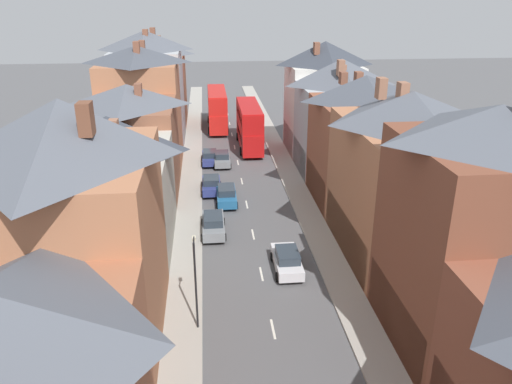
{
  "coord_description": "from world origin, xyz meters",
  "views": [
    {
      "loc": [
        -3.31,
        -11.18,
        17.82
      ],
      "look_at": [
        0.82,
        29.75,
        1.28
      ],
      "focal_mm": 35.0,
      "sensor_mm": 36.0,
      "label": 1
    }
  ],
  "objects_px": {
    "car_parked_left_a": "(287,260)",
    "double_decker_bus_mid_street": "(249,125)",
    "double_decker_bus_lead": "(217,108)",
    "car_mid_white": "(210,157)",
    "car_mid_black": "(226,195)",
    "street_lamp": "(195,278)",
    "car_near_silver": "(211,185)",
    "car_parked_left_b": "(213,224)",
    "car_near_blue": "(222,159)"
  },
  "relations": [
    {
      "from": "car_near_blue",
      "to": "car_parked_left_b",
      "type": "relative_size",
      "value": 0.87
    },
    {
      "from": "car_near_blue",
      "to": "car_mid_black",
      "type": "height_order",
      "value": "car_mid_black"
    },
    {
      "from": "double_decker_bus_mid_street",
      "to": "car_parked_left_a",
      "type": "height_order",
      "value": "double_decker_bus_mid_street"
    },
    {
      "from": "car_near_silver",
      "to": "car_mid_black",
      "type": "bearing_deg",
      "value": -64.62
    },
    {
      "from": "double_decker_bus_mid_street",
      "to": "car_parked_left_a",
      "type": "xyz_separation_m",
      "value": [
        0.01,
        -29.3,
        -2.02
      ]
    },
    {
      "from": "double_decker_bus_lead",
      "to": "car_near_blue",
      "type": "height_order",
      "value": "double_decker_bus_lead"
    },
    {
      "from": "car_near_silver",
      "to": "car_parked_left_b",
      "type": "relative_size",
      "value": 0.88
    },
    {
      "from": "double_decker_bus_mid_street",
      "to": "car_near_silver",
      "type": "relative_size",
      "value": 2.66
    },
    {
      "from": "car_mid_black",
      "to": "car_mid_white",
      "type": "relative_size",
      "value": 1.1
    },
    {
      "from": "double_decker_bus_lead",
      "to": "street_lamp",
      "type": "height_order",
      "value": "street_lamp"
    },
    {
      "from": "car_parked_left_a",
      "to": "car_mid_white",
      "type": "xyz_separation_m",
      "value": [
        -4.9,
        23.45,
        -0.0
      ]
    },
    {
      "from": "double_decker_bus_lead",
      "to": "car_mid_white",
      "type": "distance_m",
      "value": 15.83
    },
    {
      "from": "car_mid_black",
      "to": "street_lamp",
      "type": "distance_m",
      "value": 18.21
    },
    {
      "from": "car_near_blue",
      "to": "car_near_silver",
      "type": "bearing_deg",
      "value": -99.37
    },
    {
      "from": "car_parked_left_a",
      "to": "double_decker_bus_mid_street",
      "type": "bearing_deg",
      "value": 90.02
    },
    {
      "from": "car_parked_left_b",
      "to": "street_lamp",
      "type": "relative_size",
      "value": 0.83
    },
    {
      "from": "car_near_silver",
      "to": "car_mid_black",
      "type": "distance_m",
      "value": 3.03
    },
    {
      "from": "car_near_blue",
      "to": "car_parked_left_a",
      "type": "distance_m",
      "value": 23.04
    },
    {
      "from": "car_near_blue",
      "to": "car_parked_left_b",
      "type": "height_order",
      "value": "car_parked_left_b"
    },
    {
      "from": "double_decker_bus_lead",
      "to": "car_near_silver",
      "type": "xyz_separation_m",
      "value": [
        -1.29,
        -24.21,
        -2.0
      ]
    },
    {
      "from": "car_mid_black",
      "to": "car_parked_left_b",
      "type": "relative_size",
      "value": 0.96
    },
    {
      "from": "car_parked_left_b",
      "to": "car_mid_white",
      "type": "xyz_separation_m",
      "value": [
        0.0,
        17.29,
        -0.04
      ]
    },
    {
      "from": "double_decker_bus_mid_street",
      "to": "car_parked_left_a",
      "type": "bearing_deg",
      "value": -89.98
    },
    {
      "from": "car_near_silver",
      "to": "car_mid_black",
      "type": "height_order",
      "value": "car_mid_black"
    },
    {
      "from": "car_near_blue",
      "to": "car_mid_black",
      "type": "relative_size",
      "value": 0.9
    },
    {
      "from": "car_mid_white",
      "to": "street_lamp",
      "type": "xyz_separation_m",
      "value": [
        -1.15,
        -29.19,
        2.44
      ]
    },
    {
      "from": "double_decker_bus_mid_street",
      "to": "car_parked_left_b",
      "type": "relative_size",
      "value": 2.35
    },
    {
      "from": "car_parked_left_b",
      "to": "street_lamp",
      "type": "bearing_deg",
      "value": -95.52
    },
    {
      "from": "double_decker_bus_mid_street",
      "to": "street_lamp",
      "type": "bearing_deg",
      "value": -99.78
    },
    {
      "from": "double_decker_bus_lead",
      "to": "car_parked_left_a",
      "type": "distance_m",
      "value": 39.31
    },
    {
      "from": "car_near_silver",
      "to": "street_lamp",
      "type": "relative_size",
      "value": 0.74
    },
    {
      "from": "double_decker_bus_lead",
      "to": "car_mid_white",
      "type": "bearing_deg",
      "value": -94.72
    },
    {
      "from": "car_near_blue",
      "to": "car_parked_left_b",
      "type": "xyz_separation_m",
      "value": [
        -1.3,
        -16.6,
        0.03
      ]
    },
    {
      "from": "car_near_blue",
      "to": "car_mid_black",
      "type": "bearing_deg",
      "value": -90.0
    },
    {
      "from": "double_decker_bus_lead",
      "to": "car_near_silver",
      "type": "bearing_deg",
      "value": -93.05
    },
    {
      "from": "car_near_blue",
      "to": "street_lamp",
      "type": "relative_size",
      "value": 0.73
    },
    {
      "from": "car_mid_black",
      "to": "car_mid_white",
      "type": "distance_m",
      "value": 11.38
    },
    {
      "from": "car_near_blue",
      "to": "car_mid_white",
      "type": "height_order",
      "value": "car_near_blue"
    },
    {
      "from": "double_decker_bus_lead",
      "to": "car_mid_black",
      "type": "bearing_deg",
      "value": -89.98
    },
    {
      "from": "car_near_blue",
      "to": "car_mid_black",
      "type": "xyz_separation_m",
      "value": [
        0.0,
        -10.62,
        0.03
      ]
    },
    {
      "from": "car_mid_black",
      "to": "car_parked_left_b",
      "type": "xyz_separation_m",
      "value": [
        -1.3,
        -5.98,
        -0.0
      ]
    },
    {
      "from": "double_decker_bus_lead",
      "to": "car_mid_black",
      "type": "distance_m",
      "value": 27.03
    },
    {
      "from": "car_near_blue",
      "to": "car_near_silver",
      "type": "distance_m",
      "value": 7.98
    },
    {
      "from": "car_mid_black",
      "to": "street_lamp",
      "type": "height_order",
      "value": "street_lamp"
    },
    {
      "from": "double_decker_bus_mid_street",
      "to": "car_mid_black",
      "type": "distance_m",
      "value": 17.65
    },
    {
      "from": "double_decker_bus_lead",
      "to": "street_lamp",
      "type": "bearing_deg",
      "value": -93.12
    },
    {
      "from": "car_mid_white",
      "to": "street_lamp",
      "type": "bearing_deg",
      "value": -92.26
    },
    {
      "from": "double_decker_bus_mid_street",
      "to": "car_parked_left_a",
      "type": "relative_size",
      "value": 2.48
    },
    {
      "from": "double_decker_bus_lead",
      "to": "double_decker_bus_mid_street",
      "type": "bearing_deg",
      "value": -69.81
    },
    {
      "from": "double_decker_bus_lead",
      "to": "car_mid_white",
      "type": "relative_size",
      "value": 2.68
    }
  ]
}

